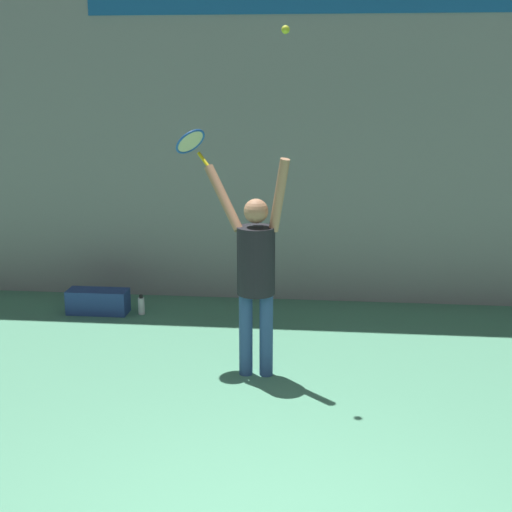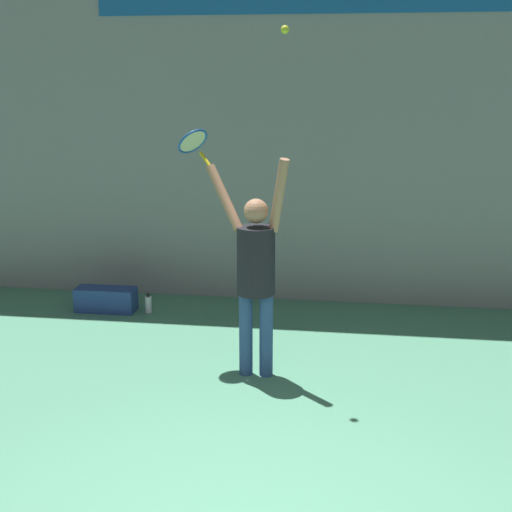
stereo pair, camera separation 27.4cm
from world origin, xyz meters
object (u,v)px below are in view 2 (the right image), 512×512
object	(u,v)px
tennis_racket	(194,143)
water_bottle	(148,304)
equipment_bag	(106,299)
tennis_ball	(285,30)
tennis_player	(256,267)

from	to	relation	value
tennis_racket	water_bottle	size ratio (longest dim) A/B	1.66
tennis_racket	equipment_bag	size ratio (longest dim) A/B	0.55
water_bottle	equipment_bag	distance (m)	0.54
water_bottle	equipment_bag	xyz separation A→B (m)	(-0.54, -0.01, 0.04)
tennis_racket	equipment_bag	world-z (taller)	tennis_racket
tennis_ball	water_bottle	distance (m)	3.99
equipment_bag	tennis_player	bearing A→B (deg)	-37.81
tennis_player	tennis_racket	world-z (taller)	tennis_racket
water_bottle	tennis_player	bearing A→B (deg)	-46.32
tennis_racket	tennis_ball	distance (m)	1.45
tennis_ball	tennis_racket	bearing A→B (deg)	152.10
water_bottle	tennis_ball	bearing A→B (deg)	-43.42
tennis_racket	equipment_bag	bearing A→B (deg)	139.39
tennis_ball	water_bottle	bearing A→B (deg)	136.58
tennis_player	water_bottle	bearing A→B (deg)	133.68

